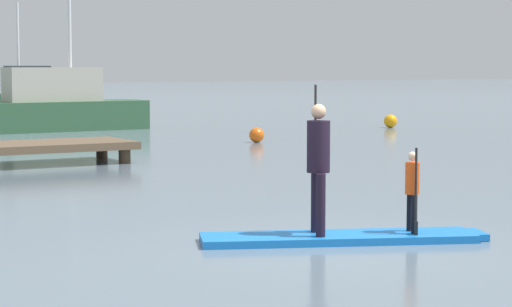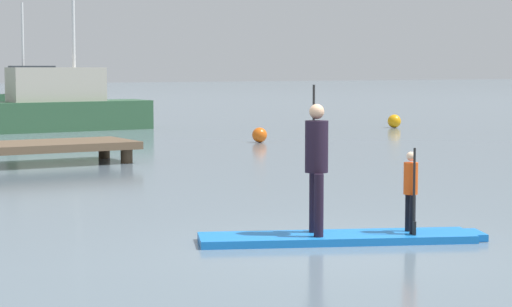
{
  "view_description": "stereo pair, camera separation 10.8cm",
  "coord_description": "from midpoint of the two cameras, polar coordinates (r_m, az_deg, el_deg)",
  "views": [
    {
      "loc": [
        -7.12,
        -10.03,
        2.27
      ],
      "look_at": [
        1.12,
        3.91,
        0.83
      ],
      "focal_mm": 68.93,
      "sensor_mm": 36.0,
      "label": 1
    },
    {
      "loc": [
        -7.02,
        -10.09,
        2.27
      ],
      "look_at": [
        1.12,
        3.91,
        0.83
      ],
      "focal_mm": 68.93,
      "sensor_mm": 36.0,
      "label": 2
    }
  ],
  "objects": [
    {
      "name": "paddler_child_solo",
      "position": [
        12.98,
        8.83,
        -1.96
      ],
      "size": [
        0.25,
        0.36,
        1.13
      ],
      "color": "black",
      "rests_on": "paddleboard_near"
    },
    {
      "name": "mooring_buoy_near",
      "position": [
        29.4,
        -0.07,
        1.08
      ],
      "size": [
        0.45,
        0.45,
        0.45
      ],
      "primitive_type": "sphere",
      "color": "orange",
      "rests_on": "ground"
    },
    {
      "name": "paddler_adult",
      "position": [
        12.67,
        3.39,
        -0.36
      ],
      "size": [
        0.39,
        0.5,
        1.94
      ],
      "color": "black",
      "rests_on": "paddleboard_near"
    },
    {
      "name": "motor_boat_small_navy",
      "position": [
        47.69,
        -13.6,
        3.18
      ],
      "size": [
        6.04,
        2.12,
        5.26
      ],
      "color": "#2D5638",
      "rests_on": "ground"
    },
    {
      "name": "fishing_boat_green_midground",
      "position": [
        35.3,
        -12.32,
        2.6
      ],
      "size": [
        7.73,
        2.0,
        7.41
      ],
      "color": "#2D5638",
      "rests_on": "ground"
    },
    {
      "name": "mooring_buoy_mid",
      "position": [
        36.8,
        7.73,
        1.88
      ],
      "size": [
        0.5,
        0.5,
        0.5
      ],
      "primitive_type": "sphere",
      "color": "orange",
      "rests_on": "ground"
    },
    {
      "name": "paddleboard_near",
      "position": [
        12.87,
        4.88,
        -4.89
      ],
      "size": [
        3.69,
        2.12,
        0.1
      ],
      "color": "blue",
      "rests_on": "ground"
    },
    {
      "name": "ground_plane",
      "position": [
        12.5,
        4.47,
        -5.41
      ],
      "size": [
        240.0,
        240.0,
        0.0
      ],
      "primitive_type": "plane",
      "color": "slate"
    }
  ]
}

